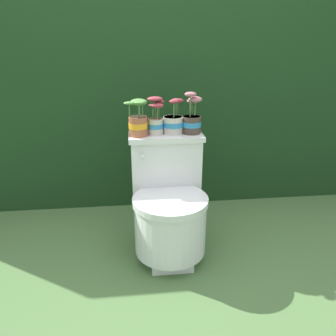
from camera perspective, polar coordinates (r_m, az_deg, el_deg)
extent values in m
plane|color=#4C703D|center=(2.03, -1.40, -15.25)|extent=(12.00, 12.00, 0.00)
cube|color=#193819|center=(2.73, -3.50, 11.25)|extent=(3.81, 0.70, 1.49)
cube|color=silver|center=(2.01, 0.37, -14.65)|extent=(0.23, 0.30, 0.06)
cylinder|color=silver|center=(1.91, 0.38, -10.20)|extent=(0.41, 0.41, 0.30)
cylinder|color=silver|center=(1.83, 0.40, -5.69)|extent=(0.42, 0.42, 0.04)
cube|color=silver|center=(1.99, -0.36, 0.50)|extent=(0.41, 0.17, 0.33)
cube|color=silver|center=(1.93, -0.38, 5.47)|extent=(0.44, 0.20, 0.03)
cylinder|color=silver|center=(1.84, -4.48, 1.96)|extent=(0.02, 0.05, 0.02)
cylinder|color=#9E5638|center=(1.89, -5.21, 7.24)|extent=(0.11, 0.11, 0.11)
cylinder|color=orange|center=(1.89, -5.22, 7.41)|extent=(0.11, 0.11, 0.03)
cylinder|color=#332319|center=(1.88, -5.26, 8.71)|extent=(0.10, 0.10, 0.01)
cylinder|color=#4C753D|center=(1.88, -6.73, 9.94)|extent=(0.01, 0.01, 0.07)
ellipsoid|color=#569342|center=(1.87, -6.78, 11.15)|extent=(0.06, 0.04, 0.02)
cylinder|color=#4C753D|center=(1.85, -4.98, 9.94)|extent=(0.01, 0.01, 0.08)
ellipsoid|color=#569342|center=(1.84, -5.02, 11.28)|extent=(0.06, 0.04, 0.02)
cylinder|color=#4C753D|center=(1.87, -4.46, 10.14)|extent=(0.01, 0.01, 0.08)
ellipsoid|color=#569342|center=(1.87, -4.50, 11.47)|extent=(0.05, 0.04, 0.01)
cylinder|color=#4C753D|center=(1.90, -5.09, 10.03)|extent=(0.01, 0.01, 0.07)
ellipsoid|color=#569342|center=(1.89, -5.14, 11.36)|extent=(0.10, 0.07, 0.04)
cylinder|color=beige|center=(1.92, -2.07, 7.23)|extent=(0.09, 0.09, 0.09)
cylinder|color=#2D84BC|center=(1.92, -2.07, 7.36)|extent=(0.09, 0.09, 0.03)
cylinder|color=#332319|center=(1.91, -2.08, 8.38)|extent=(0.08, 0.08, 0.01)
cylinder|color=#4C753D|center=(1.92, -2.62, 9.67)|extent=(0.01, 0.01, 0.07)
ellipsoid|color=#93333D|center=(1.91, -2.64, 10.84)|extent=(0.05, 0.04, 0.02)
cylinder|color=#4C753D|center=(1.94, -1.57, 10.01)|extent=(0.01, 0.01, 0.08)
ellipsoid|color=#93333D|center=(1.93, -1.59, 11.44)|extent=(0.06, 0.04, 0.02)
cylinder|color=#4C753D|center=(1.91, -2.25, 10.16)|extent=(0.01, 0.01, 0.10)
ellipsoid|color=#93333D|center=(1.90, -2.28, 11.93)|extent=(0.09, 0.06, 0.03)
cylinder|color=#4C753D|center=(1.90, -1.85, 9.55)|extent=(0.01, 0.01, 0.07)
ellipsoid|color=#93333D|center=(1.89, -1.86, 10.82)|extent=(0.07, 0.05, 0.03)
cylinder|color=beige|center=(1.94, 0.89, 7.49)|extent=(0.12, 0.12, 0.10)
cylinder|color=#2D84BC|center=(1.93, 0.89, 7.64)|extent=(0.12, 0.12, 0.03)
cylinder|color=#332319|center=(1.93, 0.90, 8.76)|extent=(0.11, 0.11, 0.01)
cylinder|color=#4C753D|center=(1.95, 1.45, 10.31)|extent=(0.01, 0.01, 0.08)
ellipsoid|color=#93333D|center=(1.94, 1.46, 11.69)|extent=(0.06, 0.05, 0.02)
cylinder|color=#4C753D|center=(1.95, 1.75, 10.27)|extent=(0.01, 0.01, 0.08)
ellipsoid|color=#93333D|center=(1.95, 1.76, 11.63)|extent=(0.06, 0.05, 0.03)
cylinder|color=#4C753D|center=(1.89, 1.05, 10.04)|extent=(0.01, 0.01, 0.08)
ellipsoid|color=#93333D|center=(1.89, 1.06, 11.50)|extent=(0.06, 0.04, 0.02)
cylinder|color=#47382D|center=(1.95, 4.12, 7.53)|extent=(0.11, 0.11, 0.10)
cylinder|color=#2D84BC|center=(1.94, 4.12, 7.67)|extent=(0.11, 0.11, 0.03)
cylinder|color=#332319|center=(1.94, 4.15, 8.81)|extent=(0.10, 0.10, 0.01)
cylinder|color=#4C753D|center=(1.94, 4.72, 10.28)|extent=(0.01, 0.01, 0.08)
ellipsoid|color=#B26B75|center=(1.94, 4.77, 11.81)|extent=(0.08, 0.06, 0.04)
cylinder|color=#4C753D|center=(1.96, 4.25, 10.25)|extent=(0.01, 0.01, 0.07)
ellipsoid|color=#B26B75|center=(1.96, 4.28, 11.54)|extent=(0.07, 0.05, 0.03)
cylinder|color=#4C753D|center=(1.91, 3.90, 10.68)|extent=(0.01, 0.01, 0.12)
ellipsoid|color=#B26B75|center=(1.90, 3.95, 12.70)|extent=(0.07, 0.05, 0.03)
cylinder|color=#4C753D|center=(1.96, 4.79, 10.53)|extent=(0.01, 0.01, 0.10)
ellipsoid|color=#B26B75|center=(1.95, 4.84, 12.07)|extent=(0.06, 0.04, 0.02)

